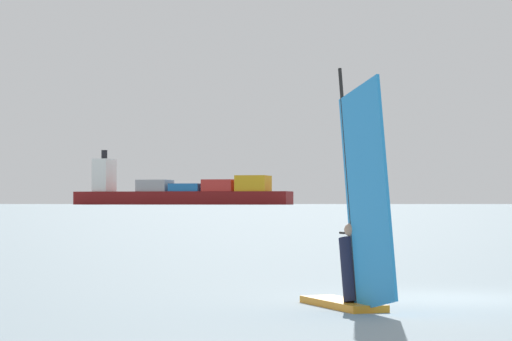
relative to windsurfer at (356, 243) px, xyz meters
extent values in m
plane|color=gray|center=(1.50, 2.70, -1.09)|extent=(4000.00, 4000.00, 0.00)
cube|color=orange|center=(-0.26, 0.48, -1.03)|extent=(1.66, 2.35, 0.12)
cylinder|color=black|center=(-0.13, 0.25, 0.97)|extent=(0.43, 0.72, 3.89)
cube|color=#268CD8|center=(0.21, -0.39, 0.78)|extent=(1.07, 1.92, 3.77)
cylinder|color=black|center=(0.06, -0.11, 0.15)|extent=(0.77, 1.37, 0.04)
cylinder|color=#191E38|center=(-0.09, 0.17, -0.44)|extent=(0.53, 0.62, 1.10)
sphere|color=tan|center=(-0.09, 0.17, 0.21)|extent=(0.22, 0.22, 0.22)
cube|color=maroon|center=(-177.58, 761.86, 3.23)|extent=(146.43, 33.82, 8.64)
cube|color=silver|center=(-232.60, 765.56, 18.59)|extent=(11.45, 21.71, 22.06)
cylinder|color=black|center=(-232.60, 765.56, 32.61)|extent=(4.00, 4.00, 6.00)
cube|color=#99999E|center=(-196.86, 763.16, 11.46)|extent=(21.66, 23.02, 7.80)
cube|color=#1E66AD|center=(-174.42, 761.65, 10.16)|extent=(21.66, 23.02, 5.20)
cube|color=red|center=(-151.97, 760.13, 11.46)|extent=(21.66, 23.02, 7.80)
cube|color=gold|center=(-129.53, 758.62, 12.76)|extent=(21.66, 23.02, 10.40)
camera|label=1|loc=(1.62, -19.60, 0.67)|focal=84.74mm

